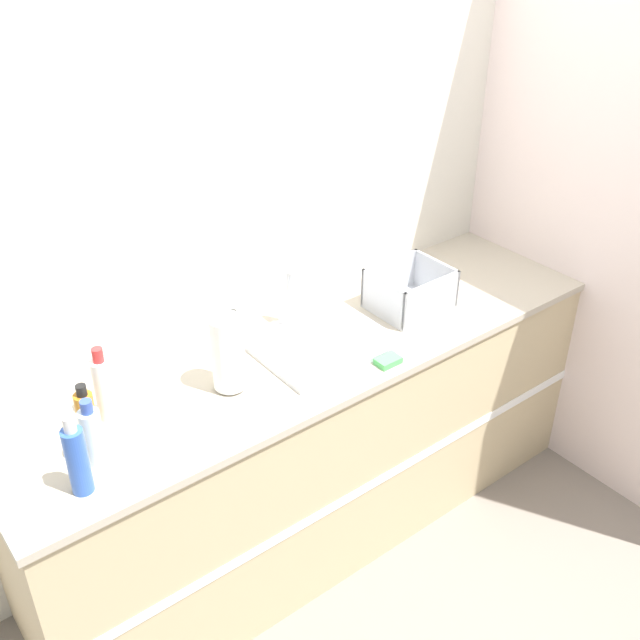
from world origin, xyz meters
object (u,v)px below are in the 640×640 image
Objects in this scene: paper_towel_roll at (228,353)px; bottle_blue at (77,459)px; dish_rack at (409,293)px; bottle_clear at (92,435)px; bottle_white_spray at (104,388)px; sink at (319,340)px; soap_dispenser at (233,324)px; bottle_amber at (86,415)px.

paper_towel_roll is 1.04× the size of bottle_blue.
bottle_blue is (-1.44, -0.18, 0.05)m from dish_rack.
dish_rack is 1.30× the size of bottle_clear.
bottle_white_spray is at bearing 164.85° from paper_towel_roll.
dish_rack is (0.45, -0.01, 0.05)m from sink.
bottle_white_spray is 0.61m from soap_dispenser.
bottle_blue reaches higher than bottle_clear.
sink reaches higher than soap_dispenser.
dish_rack is (0.85, 0.02, -0.07)m from paper_towel_roll.
bottle_amber is (-0.48, 0.05, -0.05)m from paper_towel_roll.
dish_rack is at bearing -21.17° from soap_dispenser.
soap_dispenser is at bearing 131.73° from sink.
dish_rack reaches higher than soap_dispenser.
sink is 2.16× the size of bottle_clear.
bottle_blue is at bearing -172.93° from dish_rack.
soap_dispenser is (-0.22, 0.24, 0.03)m from sink.
sink is 0.81m from bottle_white_spray.
sink is 1.85× the size of bottle_white_spray.
sink is 1.84× the size of bottle_blue.
bottle_clear is (-0.03, -0.12, 0.01)m from bottle_amber.
bottle_clear is 2.15× the size of soap_dispenser.
sink is 2.46× the size of bottle_amber.
paper_towel_roll is at bearing -124.29° from soap_dispenser.
soap_dispenser is (0.78, 0.44, -0.07)m from bottle_blue.
bottle_white_spray is (-0.80, 0.07, 0.10)m from sink.
paper_towel_roll is at bearing -175.37° from sink.
paper_towel_roll reaches higher than dish_rack.
soap_dispenser is (0.67, 0.23, -0.04)m from bottle_amber.
sink is at bearing -5.27° from bottle_white_spray.
dish_rack is 2.81× the size of soap_dispenser.
dish_rack is 1.33m from bottle_amber.
paper_towel_roll is 2.63× the size of soap_dispenser.
bottle_clear is 0.78m from soap_dispenser.
sink is at bearing 10.93° from bottle_blue.
sink is 0.89m from bottle_amber.
soap_dispenser is at bearing 26.34° from bottle_clear.
sink is 1.66× the size of dish_rack.
bottle_white_spray reaches higher than dish_rack.
bottle_amber is (-0.09, -0.06, -0.03)m from bottle_white_spray.
dish_rack is 1.37m from bottle_clear.
dish_rack is at bearing -1.72° from sink.
sink is 0.33m from soap_dispenser.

